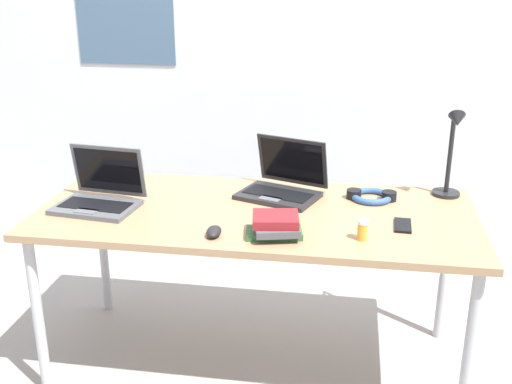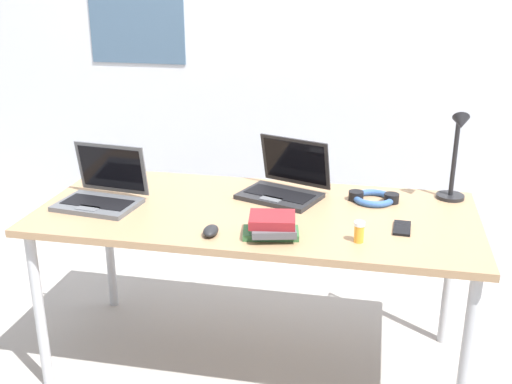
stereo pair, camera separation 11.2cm
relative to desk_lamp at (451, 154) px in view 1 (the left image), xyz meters
name	(u,v)px [view 1 (the left image)]	position (x,y,z in m)	size (l,w,h in m)	color
ground_plane	(256,361)	(-0.80, -0.28, -0.94)	(12.00, 12.00, 0.00)	gray
wall_back	(287,42)	(-0.80, 0.82, 0.36)	(6.00, 0.13, 2.60)	silver
desk	(256,223)	(-0.80, -0.28, -0.25)	(1.80, 0.80, 0.74)	#9E7A56
desk_lamp	(451,154)	(0.00, 0.00, 0.00)	(0.12, 0.18, 0.40)	black
laptop_center	(100,195)	(-1.45, -0.33, -0.15)	(0.36, 0.30, 0.24)	#515459
laptop_near_lamp	(282,185)	(-0.71, -0.08, -0.15)	(0.41, 0.38, 0.24)	#232326
computer_mouse	(214,232)	(-0.92, -0.56, -0.18)	(0.06, 0.10, 0.03)	black
cell_phone	(403,225)	(-0.21, -0.36, -0.19)	(0.06, 0.14, 0.01)	black
headphones	(371,196)	(-0.33, -0.07, -0.18)	(0.21, 0.18, 0.04)	#335999
pill_bottle	(362,230)	(-0.37, -0.51, -0.16)	(0.04, 0.04, 0.08)	gold
book_stack	(276,226)	(-0.69, -0.53, -0.15)	(0.22, 0.18, 0.08)	#336638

